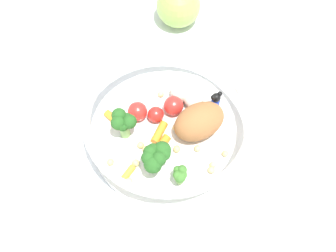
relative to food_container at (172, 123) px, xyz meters
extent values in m
plane|color=white|center=(-0.02, 0.01, -0.03)|extent=(2.40, 2.40, 0.00)
cylinder|color=white|center=(-0.01, 0.00, -0.03)|extent=(0.23, 0.23, 0.01)
torus|color=white|center=(-0.01, 0.00, 0.02)|extent=(0.24, 0.24, 0.01)
ellipsoid|color=#935B33|center=(0.02, -0.03, 0.00)|extent=(0.09, 0.08, 0.05)
cylinder|color=#7FAD5B|center=(-0.06, -0.06, -0.01)|extent=(0.01, 0.01, 0.02)
sphere|color=#386B28|center=(-0.06, -0.05, 0.01)|extent=(0.01, 0.01, 0.01)
sphere|color=#386B28|center=(-0.06, -0.05, 0.01)|extent=(0.01, 0.01, 0.01)
sphere|color=#386B28|center=(-0.07, -0.05, 0.01)|extent=(0.01, 0.01, 0.01)
sphere|color=#386B28|center=(-0.07, -0.06, 0.00)|extent=(0.02, 0.02, 0.02)
sphere|color=#386B28|center=(-0.06, -0.06, 0.01)|extent=(0.01, 0.01, 0.01)
cylinder|color=#7FAD5B|center=(-0.04, 0.05, -0.01)|extent=(0.01, 0.01, 0.03)
sphere|color=#23561E|center=(-0.04, 0.05, 0.02)|extent=(0.02, 0.02, 0.02)
sphere|color=#23561E|center=(-0.04, 0.06, 0.02)|extent=(0.02, 0.02, 0.02)
sphere|color=#23561E|center=(-0.05, 0.06, 0.02)|extent=(0.02, 0.02, 0.02)
sphere|color=#23561E|center=(-0.05, 0.05, 0.01)|extent=(0.02, 0.02, 0.02)
sphere|color=#23561E|center=(-0.04, 0.05, 0.02)|extent=(0.02, 0.02, 0.02)
cylinder|color=#8EB766|center=(-0.06, -0.02, -0.01)|extent=(0.01, 0.01, 0.02)
sphere|color=#23561E|center=(-0.05, -0.02, 0.02)|extent=(0.03, 0.03, 0.03)
sphere|color=#23561E|center=(-0.06, -0.01, 0.02)|extent=(0.02, 0.02, 0.02)
sphere|color=#23561E|center=(-0.06, -0.01, 0.02)|extent=(0.02, 0.02, 0.02)
sphere|color=#23561E|center=(-0.07, -0.01, 0.02)|extent=(0.02, 0.02, 0.02)
sphere|color=#23561E|center=(-0.08, -0.02, 0.02)|extent=(0.03, 0.03, 0.03)
sphere|color=#23561E|center=(-0.07, -0.02, 0.02)|extent=(0.02, 0.02, 0.02)
sphere|color=#23561E|center=(-0.06, -0.02, 0.02)|extent=(0.02, 0.02, 0.02)
sphere|color=silver|center=(0.08, 0.01, -0.01)|extent=(0.03, 0.03, 0.03)
sphere|color=silver|center=(0.07, 0.02, 0.00)|extent=(0.03, 0.03, 0.03)
sphere|color=silver|center=(0.06, 0.02, 0.00)|extent=(0.03, 0.03, 0.03)
sphere|color=silver|center=(0.06, 0.01, 0.00)|extent=(0.03, 0.03, 0.03)
sphere|color=silver|center=(0.06, 0.00, -0.01)|extent=(0.03, 0.03, 0.03)
sphere|color=silver|center=(0.07, 0.00, -0.01)|extent=(0.03, 0.03, 0.03)
cube|color=yellow|center=(0.07, -0.03, -0.02)|extent=(0.02, 0.02, 0.00)
cylinder|color=#1933B2|center=(0.07, -0.03, -0.01)|extent=(0.02, 0.02, 0.02)
sphere|color=black|center=(0.07, -0.03, 0.01)|extent=(0.01, 0.01, 0.01)
sphere|color=black|center=(0.07, -0.03, 0.01)|extent=(0.01, 0.01, 0.01)
sphere|color=black|center=(0.08, -0.03, 0.01)|extent=(0.01, 0.01, 0.01)
cylinder|color=orange|center=(-0.02, 0.02, -0.02)|extent=(0.04, 0.02, 0.01)
cylinder|color=orange|center=(-0.09, 0.01, -0.02)|extent=(0.03, 0.01, 0.01)
cylinder|color=orange|center=(-0.03, 0.08, -0.02)|extent=(0.02, 0.03, 0.01)
cylinder|color=orange|center=(-0.03, 0.00, -0.02)|extent=(0.02, 0.01, 0.01)
sphere|color=red|center=(0.00, 0.03, -0.01)|extent=(0.02, 0.02, 0.02)
sphere|color=red|center=(0.03, 0.02, -0.01)|extent=(0.03, 0.03, 0.03)
sphere|color=red|center=(-0.01, 0.06, -0.01)|extent=(0.03, 0.03, 0.03)
sphere|color=#D1B775|center=(0.04, 0.05, -0.02)|extent=(0.01, 0.01, 0.01)
sphere|color=#D1B775|center=(-0.10, 0.00, -0.02)|extent=(0.01, 0.01, 0.01)
sphere|color=tan|center=(-0.05, 0.02, -0.02)|extent=(0.01, 0.01, 0.01)
sphere|color=#D1B775|center=(0.01, 0.00, -0.02)|extent=(0.01, 0.01, 0.01)
sphere|color=tan|center=(-0.08, 0.01, -0.02)|extent=(0.01, 0.01, 0.01)
sphere|color=#D1B775|center=(0.05, -0.01, -0.02)|extent=(0.01, 0.01, 0.01)
sphere|color=tan|center=(-0.02, -0.08, -0.02)|extent=(0.01, 0.01, 0.01)
sphere|color=tan|center=(-0.09, 0.04, -0.02)|extent=(0.01, 0.01, 0.01)
sphere|color=tan|center=(-0.05, 0.01, -0.02)|extent=(0.01, 0.01, 0.01)
sphere|color=tan|center=(0.01, -0.09, -0.02)|extent=(0.01, 0.01, 0.01)
sphere|color=#D1B775|center=(-0.01, -0.08, -0.02)|extent=(0.01, 0.01, 0.01)
sphere|color=#D1B775|center=(-0.01, -0.05, -0.02)|extent=(0.01, 0.01, 0.01)
sphere|color=tan|center=(-0.02, -0.02, -0.02)|extent=(0.01, 0.01, 0.01)
sphere|color=#8CB74C|center=(0.20, 0.12, 0.00)|extent=(0.08, 0.08, 0.08)
camera|label=1|loc=(-0.29, -0.19, 0.61)|focal=51.30mm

